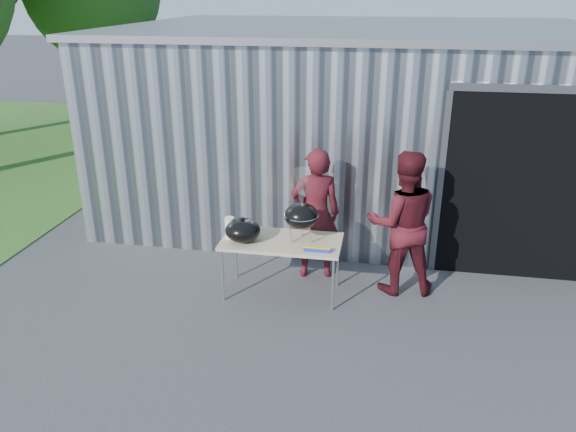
% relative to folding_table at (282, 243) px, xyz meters
% --- Properties ---
extents(ground, '(80.00, 80.00, 0.00)m').
position_rel_folding_table_xyz_m(ground, '(-0.11, -0.66, -0.71)').
color(ground, '#373739').
extents(building, '(8.20, 6.20, 3.10)m').
position_rel_folding_table_xyz_m(building, '(0.81, 3.92, 0.83)').
color(building, silver).
rests_on(building, ground).
extents(folding_table, '(1.50, 0.75, 0.75)m').
position_rel_folding_table_xyz_m(folding_table, '(0.00, 0.00, 0.00)').
color(folding_table, tan).
rests_on(folding_table, ground).
extents(kettle_grill, '(0.43, 0.43, 0.93)m').
position_rel_folding_table_xyz_m(kettle_grill, '(0.24, 0.03, 0.46)').
color(kettle_grill, black).
rests_on(kettle_grill, folding_table).
extents(grill_lid, '(0.44, 0.44, 0.32)m').
position_rel_folding_table_xyz_m(grill_lid, '(-0.47, -0.10, 0.18)').
color(grill_lid, black).
rests_on(grill_lid, folding_table).
extents(paper_towels, '(0.12, 0.12, 0.28)m').
position_rel_folding_table_xyz_m(paper_towels, '(-0.65, -0.05, 0.18)').
color(paper_towels, white).
rests_on(paper_towels, folding_table).
extents(white_tub, '(0.20, 0.15, 0.10)m').
position_rel_folding_table_xyz_m(white_tub, '(-0.55, 0.18, 0.09)').
color(white_tub, white).
rests_on(white_tub, folding_table).
extents(foil_box, '(0.32, 0.06, 0.06)m').
position_rel_folding_table_xyz_m(foil_box, '(0.48, -0.25, 0.07)').
color(foil_box, '#1A30AA').
rests_on(foil_box, folding_table).
extents(person_cook, '(0.73, 0.56, 1.80)m').
position_rel_folding_table_xyz_m(person_cook, '(0.35, 0.58, 0.19)').
color(person_cook, '#471118').
rests_on(person_cook, ground).
extents(person_bystander, '(1.02, 0.85, 1.88)m').
position_rel_folding_table_xyz_m(person_bystander, '(1.48, 0.37, 0.23)').
color(person_bystander, '#471118').
rests_on(person_bystander, ground).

